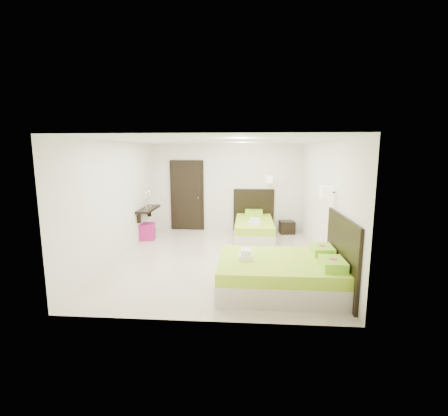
# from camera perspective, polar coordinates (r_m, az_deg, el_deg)

# --- Properties ---
(floor) EXTENTS (5.50, 5.50, 0.00)m
(floor) POSITION_cam_1_polar(r_m,az_deg,el_deg) (7.37, -0.96, -8.84)
(floor) COLOR beige
(floor) RESTS_ON ground
(bed_single) EXTENTS (1.21, 2.02, 1.67)m
(bed_single) POSITION_cam_1_polar(r_m,az_deg,el_deg) (9.01, 5.31, -3.41)
(bed_single) COLOR beige
(bed_single) RESTS_ON ground
(bed_double) EXTENTS (2.10, 1.79, 1.74)m
(bed_double) POSITION_cam_1_polar(r_m,az_deg,el_deg) (5.78, 10.56, -11.10)
(bed_double) COLOR beige
(bed_double) RESTS_ON ground
(nightstand) EXTENTS (0.47, 0.43, 0.37)m
(nightstand) POSITION_cam_1_polar(r_m,az_deg,el_deg) (9.68, 10.98, -3.33)
(nightstand) COLOR black
(nightstand) RESTS_ON ground
(ottoman) EXTENTS (0.50, 0.50, 0.44)m
(ottoman) POSITION_cam_1_polar(r_m,az_deg,el_deg) (9.12, -13.47, -4.03)
(ottoman) COLOR #9C145E
(ottoman) RESTS_ON ground
(door) EXTENTS (1.02, 0.15, 2.14)m
(door) POSITION_cam_1_polar(r_m,az_deg,el_deg) (9.91, -6.50, 2.17)
(door) COLOR black
(door) RESTS_ON ground
(console_shelf) EXTENTS (0.35, 1.20, 0.78)m
(console_shelf) POSITION_cam_1_polar(r_m,az_deg,el_deg) (9.11, -13.23, -0.20)
(console_shelf) COLOR black
(console_shelf) RESTS_ON ground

